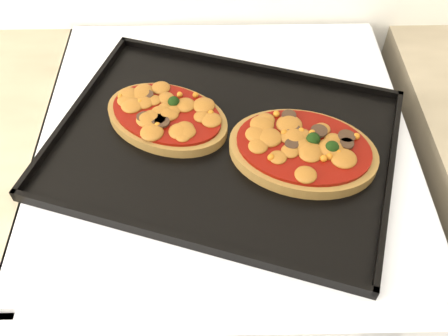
{
  "coord_description": "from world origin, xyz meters",
  "views": [
    {
      "loc": [
        -0.05,
        1.15,
        1.49
      ],
      "look_at": [
        -0.04,
        1.62,
        0.92
      ],
      "focal_mm": 40.0,
      "sensor_mm": 36.0,
      "label": 1
    }
  ],
  "objects_px": {
    "stove": "(224,270)",
    "pizza_left": "(167,116)",
    "baking_tray": "(223,142)",
    "pizza_right": "(303,149)"
  },
  "relations": [
    {
      "from": "pizza_left",
      "to": "pizza_right",
      "type": "bearing_deg",
      "value": -19.9
    },
    {
      "from": "stove",
      "to": "pizza_right",
      "type": "height_order",
      "value": "pizza_right"
    },
    {
      "from": "baking_tray",
      "to": "pizza_left",
      "type": "distance_m",
      "value": 0.1
    },
    {
      "from": "pizza_left",
      "to": "stove",
      "type": "bearing_deg",
      "value": -9.62
    },
    {
      "from": "stove",
      "to": "pizza_right",
      "type": "bearing_deg",
      "value": -27.16
    },
    {
      "from": "stove",
      "to": "pizza_left",
      "type": "bearing_deg",
      "value": 170.38
    },
    {
      "from": "baking_tray",
      "to": "pizza_left",
      "type": "height_order",
      "value": "pizza_left"
    },
    {
      "from": "baking_tray",
      "to": "pizza_right",
      "type": "bearing_deg",
      "value": 4.48
    },
    {
      "from": "baking_tray",
      "to": "pizza_right",
      "type": "xyz_separation_m",
      "value": [
        0.12,
        -0.03,
        0.01
      ]
    },
    {
      "from": "baking_tray",
      "to": "pizza_right",
      "type": "height_order",
      "value": "pizza_right"
    }
  ]
}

